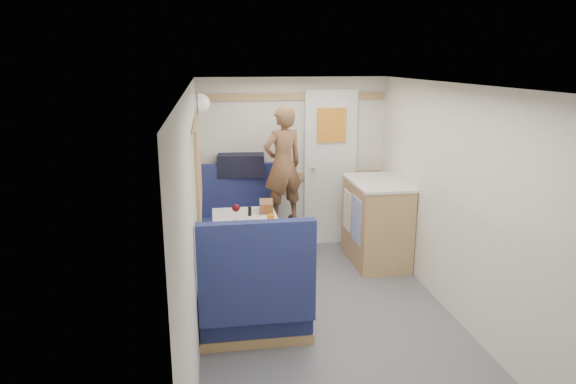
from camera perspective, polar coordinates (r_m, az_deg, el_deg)
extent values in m
plane|color=#515156|center=(4.33, 5.50, -15.89)|extent=(4.50, 4.50, 0.00)
plane|color=silver|center=(3.75, 6.25, 11.55)|extent=(4.50, 4.50, 0.00)
cube|color=silver|center=(6.06, 0.50, 3.19)|extent=(2.20, 0.02, 2.00)
cube|color=silver|center=(3.81, -10.43, -3.93)|extent=(0.02, 4.50, 2.00)
cube|color=silver|center=(4.33, 20.09, -2.33)|extent=(0.02, 4.50, 2.00)
cube|color=#A5764A|center=(6.07, 0.52, 1.77)|extent=(2.15, 0.02, 0.08)
cube|color=#A5764A|center=(5.94, 0.54, 10.56)|extent=(2.15, 0.02, 0.08)
cube|color=#98A68C|center=(4.71, -10.06, 2.79)|extent=(0.04, 1.30, 0.72)
cube|color=white|center=(6.13, 4.70, 2.61)|extent=(0.62, 0.04, 1.86)
cube|color=gold|center=(6.02, 4.87, 7.40)|extent=(0.34, 0.03, 0.40)
cylinder|color=silver|center=(6.03, 2.78, 2.64)|extent=(0.04, 0.10, 0.04)
cube|color=white|center=(4.86, -4.70, -3.39)|extent=(0.62, 0.92, 0.04)
cylinder|color=silver|center=(4.98, -4.61, -7.22)|extent=(0.08, 0.08, 0.66)
cylinder|color=silver|center=(5.11, -4.54, -10.72)|extent=(0.36, 0.36, 0.03)
cube|color=#181D4E|center=(5.77, -5.20, -5.46)|extent=(0.88, 0.50, 0.45)
cube|color=#181D4E|center=(5.91, -5.48, -0.66)|extent=(0.88, 0.10, 0.80)
cube|color=#A5764A|center=(5.83, -5.16, -7.17)|extent=(0.90, 0.52, 0.08)
cube|color=#181D4E|center=(4.30, -3.74, -12.69)|extent=(0.88, 0.50, 0.45)
cube|color=#181D4E|center=(3.87, -3.46, -8.96)|extent=(0.88, 0.10, 0.80)
cube|color=#A5764A|center=(4.39, -3.70, -14.84)|extent=(0.90, 0.52, 0.08)
cube|color=#A5764A|center=(5.89, -5.55, 1.60)|extent=(0.90, 0.14, 0.04)
sphere|color=white|center=(5.48, -9.73, 9.71)|extent=(0.20, 0.20, 0.20)
cube|color=#A5764A|center=(5.73, 9.76, -3.36)|extent=(0.54, 0.90, 0.90)
cube|color=silver|center=(5.61, 9.96, 1.06)|extent=(0.56, 0.92, 0.03)
cube|color=#5972B2|center=(5.46, 7.61, -3.10)|extent=(0.01, 0.30, 0.48)
cube|color=silver|center=(5.79, 6.61, -2.04)|extent=(0.01, 0.28, 0.44)
imported|color=brown|center=(5.56, -0.57, 3.06)|extent=(0.54, 0.45, 1.27)
cube|color=black|center=(5.86, -5.24, 3.00)|extent=(0.55, 0.30, 0.25)
cube|color=silver|center=(4.58, -3.98, -4.12)|extent=(0.28, 0.36, 0.02)
sphere|color=orange|center=(4.75, -1.90, -2.83)|extent=(0.07, 0.07, 0.07)
cube|color=#E9D686|center=(4.60, -3.55, -3.65)|extent=(0.11, 0.07, 0.04)
cylinder|color=white|center=(4.83, -5.77, -3.22)|extent=(0.06, 0.06, 0.01)
cylinder|color=white|center=(4.82, -5.78, -2.63)|extent=(0.01, 0.01, 0.10)
sphere|color=#44070F|center=(4.80, -5.80, -1.78)|extent=(0.08, 0.08, 0.08)
cylinder|color=white|center=(4.47, -5.55, -4.02)|extent=(0.06, 0.06, 0.10)
cylinder|color=brown|center=(5.02, -2.30, -1.95)|extent=(0.06, 0.06, 0.09)
cylinder|color=black|center=(4.98, -4.28, -2.12)|extent=(0.04, 0.04, 0.09)
cylinder|color=white|center=(4.72, -5.70, -3.17)|extent=(0.03, 0.03, 0.08)
cube|color=brown|center=(5.12, -2.43, -1.58)|extent=(0.16, 0.26, 0.10)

